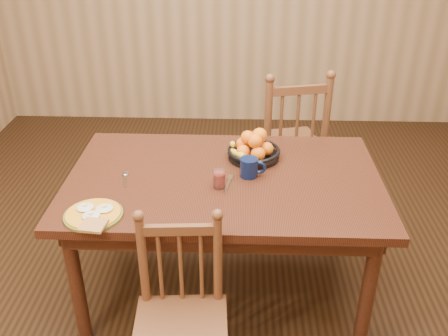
{
  "coord_description": "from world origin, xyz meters",
  "views": [
    {
      "loc": [
        0.08,
        -2.21,
        2.02
      ],
      "look_at": [
        0.0,
        0.0,
        0.8
      ],
      "focal_mm": 40.0,
      "sensor_mm": 36.0,
      "label": 1
    }
  ],
  "objects_px": {
    "chair_far": "(288,144)",
    "chair_near": "(181,319)",
    "coffee_mug": "(250,167)",
    "breakfast_plate": "(93,215)",
    "dining_table": "(224,191)",
    "fruit_bowl": "(253,149)"
  },
  "relations": [
    {
      "from": "chair_near",
      "to": "breakfast_plate",
      "type": "xyz_separation_m",
      "value": [
        -0.41,
        0.28,
        0.34
      ]
    },
    {
      "from": "chair_far",
      "to": "coffee_mug",
      "type": "bearing_deg",
      "value": 59.78
    },
    {
      "from": "dining_table",
      "to": "fruit_bowl",
      "type": "height_order",
      "value": "fruit_bowl"
    },
    {
      "from": "fruit_bowl",
      "to": "chair_near",
      "type": "bearing_deg",
      "value": -109.44
    },
    {
      "from": "chair_far",
      "to": "fruit_bowl",
      "type": "xyz_separation_m",
      "value": [
        -0.25,
        -0.67,
        0.3
      ]
    },
    {
      "from": "coffee_mug",
      "to": "chair_near",
      "type": "bearing_deg",
      "value": -113.22
    },
    {
      "from": "chair_near",
      "to": "breakfast_plate",
      "type": "distance_m",
      "value": 0.6
    },
    {
      "from": "chair_near",
      "to": "fruit_bowl",
      "type": "bearing_deg",
      "value": 66.9
    },
    {
      "from": "coffee_mug",
      "to": "fruit_bowl",
      "type": "bearing_deg",
      "value": 84.33
    },
    {
      "from": "breakfast_plate",
      "to": "chair_near",
      "type": "bearing_deg",
      "value": -34.37
    },
    {
      "from": "chair_far",
      "to": "dining_table",
      "type": "bearing_deg",
      "value": 52.57
    },
    {
      "from": "dining_table",
      "to": "breakfast_plate",
      "type": "bearing_deg",
      "value": -145.94
    },
    {
      "from": "coffee_mug",
      "to": "breakfast_plate",
      "type": "bearing_deg",
      "value": -150.58
    },
    {
      "from": "breakfast_plate",
      "to": "fruit_bowl",
      "type": "xyz_separation_m",
      "value": [
        0.72,
        0.6,
        0.04
      ]
    },
    {
      "from": "dining_table",
      "to": "chair_near",
      "type": "relative_size",
      "value": 1.84
    },
    {
      "from": "chair_far",
      "to": "chair_near",
      "type": "relative_size",
      "value": 1.2
    },
    {
      "from": "dining_table",
      "to": "coffee_mug",
      "type": "xyz_separation_m",
      "value": [
        0.13,
        0.01,
        0.14
      ]
    },
    {
      "from": "dining_table",
      "to": "breakfast_plate",
      "type": "xyz_separation_m",
      "value": [
        -0.57,
        -0.39,
        0.1
      ]
    },
    {
      "from": "fruit_bowl",
      "to": "breakfast_plate",
      "type": "bearing_deg",
      "value": -140.32
    },
    {
      "from": "chair_near",
      "to": "coffee_mug",
      "type": "xyz_separation_m",
      "value": [
        0.29,
        0.68,
        0.38
      ]
    },
    {
      "from": "chair_far",
      "to": "chair_near",
      "type": "distance_m",
      "value": 1.65
    },
    {
      "from": "breakfast_plate",
      "to": "coffee_mug",
      "type": "relative_size",
      "value": 2.2
    }
  ]
}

